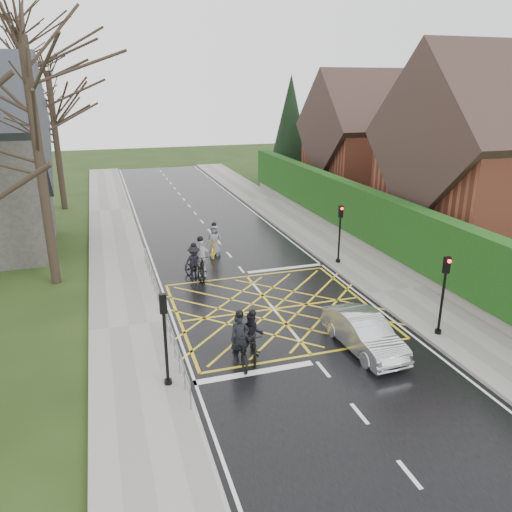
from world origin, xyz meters
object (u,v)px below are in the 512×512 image
cyclist_rear (240,346)px  cyclist_mid (194,266)px  cyclist_lead (215,244)px  cyclist_back (253,340)px  car (364,333)px  cyclist_front (201,262)px

cyclist_rear → cyclist_mid: cyclist_rear is taller
cyclist_mid → cyclist_lead: bearing=41.9°
cyclist_back → cyclist_mid: size_ratio=0.92×
cyclist_lead → car: (2.73, -11.85, -0.01)m
car → cyclist_back: bearing=167.5°
cyclist_mid → car: bearing=-82.0°
cyclist_back → cyclist_lead: (1.24, 11.17, -0.02)m
cyclist_front → cyclist_lead: size_ratio=1.02×
cyclist_rear → cyclist_front: (0.38, 8.44, 0.13)m
cyclist_rear → cyclist_front: size_ratio=0.96×
cyclist_mid → cyclist_front: cyclist_front is taller
cyclist_mid → cyclist_front: 0.45m
cyclist_rear → cyclist_mid: (-0.00, 8.22, 0.04)m
car → cyclist_rear: bearing=171.7°
cyclist_rear → cyclist_mid: 8.22m
cyclist_rear → cyclist_mid: bearing=93.3°
cyclist_rear → cyclist_back: 0.57m
cyclist_back → cyclist_front: (-0.14, 8.19, 0.09)m
cyclist_mid → cyclist_back: bearing=-105.6°
cyclist_front → car: cyclist_front is taller
cyclist_back → cyclist_lead: 11.24m
cyclist_mid → car: 9.74m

